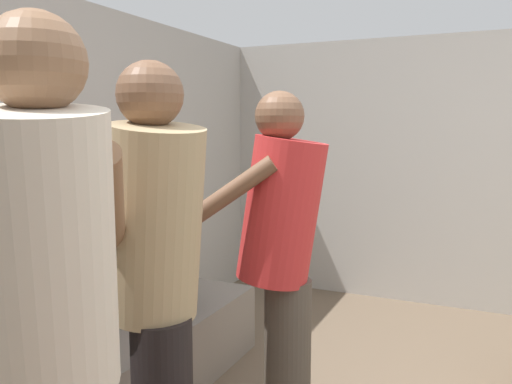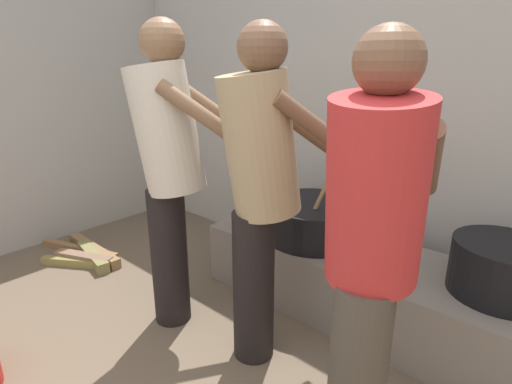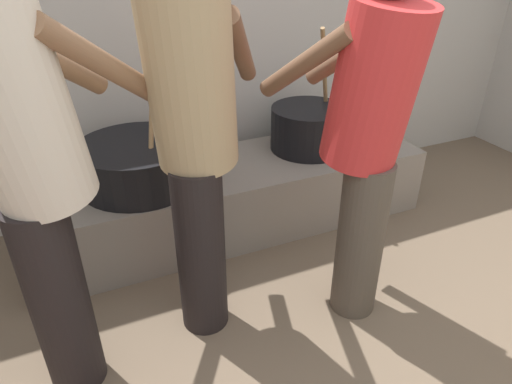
{
  "view_description": "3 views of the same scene",
  "coord_description": "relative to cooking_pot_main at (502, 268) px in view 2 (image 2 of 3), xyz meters",
  "views": [
    {
      "loc": [
        -1.63,
        0.2,
        1.37
      ],
      "look_at": [
        0.42,
        1.14,
        1.08
      ],
      "focal_mm": 36.69,
      "sensor_mm": 36.0,
      "label": 1
    },
    {
      "loc": [
        0.84,
        -0.12,
        1.4
      ],
      "look_at": [
        -0.17,
        1.01,
        0.92
      ],
      "focal_mm": 28.19,
      "sensor_mm": 36.0,
      "label": 2
    },
    {
      "loc": [
        -0.7,
        -0.3,
        1.5
      ],
      "look_at": [
        -0.12,
        0.99,
        0.69
      ],
      "focal_mm": 31.87,
      "sensor_mm": 36.0,
      "label": 3
    }
  ],
  "objects": [
    {
      "name": "firewood_pile",
      "position": [
        -2.51,
        -0.77,
        -0.48
      ],
      "size": [
        0.82,
        0.43,
        0.08
      ],
      "color": "#8D623E",
      "rests_on": "ground_plane"
    },
    {
      "name": "cook_in_red_shirt",
      "position": [
        -0.25,
        -0.85,
        0.34
      ],
      "size": [
        0.49,
        0.7,
        1.51
      ],
      "color": "#4C4238",
      "rests_on": "ground_plane"
    },
    {
      "name": "cook_in_cream_shirt",
      "position": [
        -1.41,
        -0.77,
        0.41
      ],
      "size": [
        0.72,
        0.67,
        1.61
      ],
      "color": "black",
      "rests_on": "ground_plane"
    },
    {
      "name": "hearth_ledge",
      "position": [
        -0.5,
        -0.04,
        -0.32
      ],
      "size": [
        2.22,
        0.6,
        0.39
      ],
      "primitive_type": "cube",
      "color": "slate",
      "rests_on": "ground_plane"
    },
    {
      "name": "cooking_pot_secondary",
      "position": [
        -1.0,
        -0.03,
        -0.02
      ],
      "size": [
        0.59,
        0.59,
        0.67
      ],
      "color": "black",
      "rests_on": "hearth_ledge"
    },
    {
      "name": "cooking_pot_main",
      "position": [
        0.0,
        0.0,
        0.0
      ],
      "size": [
        0.45,
        0.45,
        0.71
      ],
      "color": "black",
      "rests_on": "hearth_ledge"
    },
    {
      "name": "cook_in_tan_shirt",
      "position": [
        -0.88,
        -0.67,
        0.38
      ],
      "size": [
        0.61,
        0.73,
        1.57
      ],
      "color": "black",
      "rests_on": "ground_plane"
    },
    {
      "name": "block_enclosure_rear",
      "position": [
        -0.6,
        0.48,
        0.5
      ],
      "size": [
        5.34,
        0.2,
        2.03
      ],
      "primitive_type": "cube",
      "color": "#ADA8A0",
      "rests_on": "ground_plane"
    }
  ]
}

